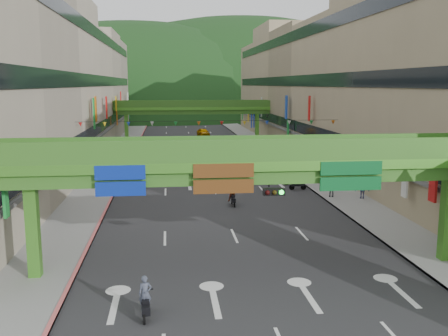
% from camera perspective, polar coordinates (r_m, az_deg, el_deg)
% --- Properties ---
extents(ground, '(320.00, 320.00, 0.00)m').
position_cam_1_polar(ground, '(21.80, 5.57, -17.15)').
color(ground, black).
rests_on(ground, ground).
extents(road_slab, '(18.00, 140.00, 0.02)m').
position_cam_1_polar(road_slab, '(69.84, -2.95, 1.52)').
color(road_slab, '#28282B').
rests_on(road_slab, ground).
extents(sidewalk_left, '(4.00, 140.00, 0.15)m').
position_cam_1_polar(sidewalk_left, '(70.04, -11.97, 1.40)').
color(sidewalk_left, gray).
rests_on(sidewalk_left, ground).
extents(sidewalk_right, '(4.00, 140.00, 0.15)m').
position_cam_1_polar(sidewalk_right, '(71.34, 5.90, 1.71)').
color(sidewalk_right, gray).
rests_on(sidewalk_right, ground).
extents(curb_left, '(0.20, 140.00, 0.18)m').
position_cam_1_polar(curb_left, '(69.88, -10.42, 1.45)').
color(curb_left, '#CC5959').
rests_on(curb_left, ground).
extents(curb_right, '(0.20, 140.00, 0.18)m').
position_cam_1_polar(curb_right, '(70.96, 4.40, 1.70)').
color(curb_right, gray).
rests_on(curb_right, ground).
extents(building_row_left, '(12.80, 95.00, 19.00)m').
position_cam_1_polar(building_row_left, '(70.58, -18.74, 8.82)').
color(building_row_left, '#9E937F').
rests_on(building_row_left, ground).
extents(building_row_right, '(12.80, 95.00, 19.00)m').
position_cam_1_polar(building_row_right, '(72.79, 12.22, 9.11)').
color(building_row_right, gray).
rests_on(building_row_right, ground).
extents(overpass_near, '(28.00, 12.27, 7.10)m').
position_cam_1_polar(overpass_near, '(25.36, 5.31, -0.88)').
color(overpass_near, '#4C9E2D').
rests_on(overpass_near, ground).
extents(overpass_far, '(28.00, 2.20, 7.10)m').
position_cam_1_polar(overpass_far, '(84.24, -3.62, 6.58)').
color(overpass_far, '#4C9E2D').
rests_on(overpass_far, ground).
extents(hill_left, '(168.00, 140.00, 112.00)m').
position_cam_1_polar(hill_left, '(179.62, -9.95, 6.32)').
color(hill_left, '#1C4419').
rests_on(hill_left, ground).
extents(hill_right, '(208.00, 176.00, 128.00)m').
position_cam_1_polar(hill_right, '(201.39, 1.90, 6.80)').
color(hill_right, '#1C4419').
rests_on(hill_right, ground).
extents(bunting_string, '(26.00, 0.36, 0.47)m').
position_cam_1_polar(bunting_string, '(49.35, -1.57, 5.13)').
color(bunting_string, black).
rests_on(bunting_string, ground).
extents(scooter_rider_near, '(0.61, 1.60, 1.86)m').
position_cam_1_polar(scooter_rider_near, '(21.96, -8.98, -14.58)').
color(scooter_rider_near, black).
rests_on(scooter_rider_near, ground).
extents(scooter_rider_mid, '(0.94, 1.60, 2.19)m').
position_cam_1_polar(scooter_rider_mid, '(40.49, 1.05, -2.75)').
color(scooter_rider_mid, black).
rests_on(scooter_rider_mid, ground).
extents(scooter_rider_left, '(0.95, 1.60, 1.92)m').
position_cam_1_polar(scooter_rider_left, '(50.76, -9.33, -0.57)').
color(scooter_rider_left, gray).
rests_on(scooter_rider_left, ground).
extents(scooter_rider_far, '(0.88, 1.59, 1.97)m').
position_cam_1_polar(scooter_rider_far, '(62.27, -4.28, 1.43)').
color(scooter_rider_far, maroon).
rests_on(scooter_rider_far, ground).
extents(parked_scooter_row, '(1.60, 9.35, 1.08)m').
position_cam_1_polar(parked_scooter_row, '(51.31, 7.17, -0.90)').
color(parked_scooter_row, black).
rests_on(parked_scooter_row, ground).
extents(car_silver, '(2.28, 4.63, 1.46)m').
position_cam_1_polar(car_silver, '(60.65, -4.44, 0.96)').
color(car_silver, '#B7B6BF').
rests_on(car_silver, ground).
extents(car_yellow, '(2.55, 4.72, 1.53)m').
position_cam_1_polar(car_yellow, '(94.36, -2.39, 4.09)').
color(car_yellow, '#C78500').
rests_on(car_yellow, ground).
extents(pedestrian_red, '(0.82, 0.69, 1.50)m').
position_cam_1_polar(pedestrian_red, '(51.07, 11.93, -0.82)').
color(pedestrian_red, '#A4122F').
rests_on(pedestrian_red, ground).
extents(pedestrian_dark, '(1.07, 0.79, 1.69)m').
position_cam_1_polar(pedestrian_dark, '(44.16, 12.17, -2.32)').
color(pedestrian_dark, black).
rests_on(pedestrian_dark, ground).
extents(pedestrian_blue, '(0.95, 0.71, 1.85)m').
position_cam_1_polar(pedestrian_blue, '(44.08, 15.53, -2.38)').
color(pedestrian_blue, '#2E2F4E').
rests_on(pedestrian_blue, ground).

